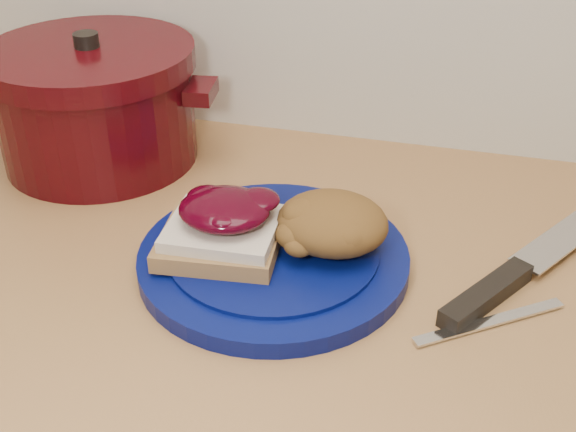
% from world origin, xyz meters
% --- Properties ---
extents(plate, '(0.28, 0.28, 0.02)m').
position_xyz_m(plate, '(-0.05, 1.48, 0.91)').
color(plate, '#050D4C').
rests_on(plate, wood_countertop).
extents(sandwich, '(0.13, 0.11, 0.06)m').
position_xyz_m(sandwich, '(-0.10, 1.47, 0.95)').
color(sandwich, olive).
rests_on(sandwich, plate).
extents(stuffing_mound, '(0.11, 0.10, 0.06)m').
position_xyz_m(stuffing_mound, '(0.00, 1.50, 0.95)').
color(stuffing_mound, brown).
rests_on(stuffing_mound, plate).
extents(chef_knife, '(0.20, 0.29, 0.02)m').
position_xyz_m(chef_knife, '(0.18, 1.52, 0.91)').
color(chef_knife, black).
rests_on(chef_knife, wood_countertop).
extents(butter_knife, '(0.13, 0.10, 0.00)m').
position_xyz_m(butter_knife, '(0.17, 1.45, 0.90)').
color(butter_knife, silver).
rests_on(butter_knife, wood_countertop).
extents(dutch_oven, '(0.31, 0.29, 0.16)m').
position_xyz_m(dutch_oven, '(-0.33, 1.66, 0.98)').
color(dutch_oven, '#360509').
rests_on(dutch_oven, wood_countertop).
extents(pepper_grinder, '(0.06, 0.06, 0.13)m').
position_xyz_m(pepper_grinder, '(-0.33, 1.66, 0.97)').
color(pepper_grinder, black).
rests_on(pepper_grinder, wood_countertop).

